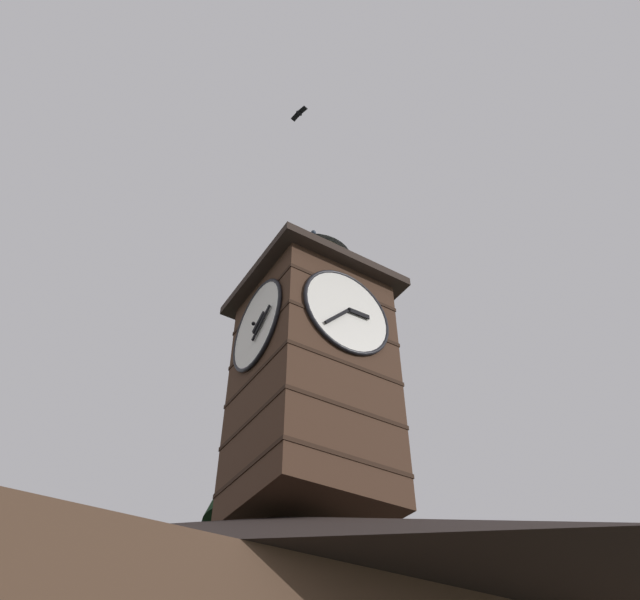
{
  "coord_description": "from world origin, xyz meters",
  "views": [
    {
      "loc": [
        5.6,
        8.25,
        1.61
      ],
      "look_at": [
        -1.29,
        -2.72,
        13.15
      ],
      "focal_mm": 34.5,
      "sensor_mm": 36.0,
      "label": 1
    }
  ],
  "objects": [
    {
      "name": "flying_bird_high",
      "position": [
        0.02,
        -2.01,
        20.73
      ],
      "size": [
        0.31,
        0.72,
        0.14
      ],
      "color": "black"
    },
    {
      "name": "clock_tower",
      "position": [
        -1.01,
        -2.68,
        10.76
      ],
      "size": [
        3.88,
        3.88,
        9.13
      ],
      "color": "#422B1E",
      "rests_on": "building_main"
    }
  ]
}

